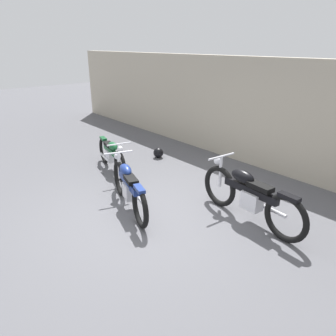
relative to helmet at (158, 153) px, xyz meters
name	(u,v)px	position (x,y,z in m)	size (l,w,h in m)	color
ground_plane	(143,215)	(2.29, -2.14, -0.14)	(40.00, 40.00, 0.00)	#56565B
building_wall	(272,115)	(2.29, 1.63, 1.17)	(18.00, 0.30, 2.62)	#B2A893
helmet	(158,153)	(0.00, 0.00, 0.00)	(0.27, 0.27, 0.27)	black
motorcycle_blue	(129,187)	(1.92, -2.19, 0.31)	(1.99, 0.82, 0.92)	black
motorcycle_green	(112,155)	(0.04, -1.46, 0.28)	(1.89, 0.65, 0.86)	black
motorcycle_black	(249,195)	(3.61, -0.85, 0.35)	(2.24, 0.63, 1.01)	black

